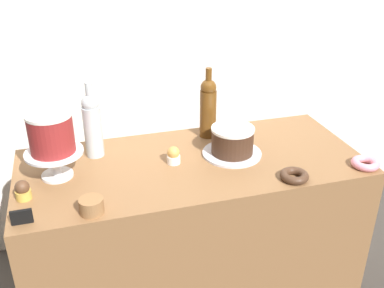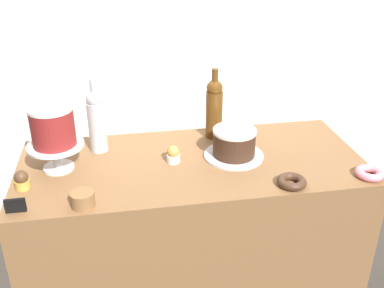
{
  "view_description": "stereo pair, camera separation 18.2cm",
  "coord_description": "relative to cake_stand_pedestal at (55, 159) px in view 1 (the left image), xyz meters",
  "views": [
    {
      "loc": [
        -0.46,
        -1.56,
        1.84
      ],
      "look_at": [
        0.0,
        0.0,
        1.02
      ],
      "focal_mm": 41.72,
      "sensor_mm": 36.0,
      "label": 1
    },
    {
      "loc": [
        -0.28,
        -1.6,
        1.84
      ],
      "look_at": [
        0.0,
        0.0,
        1.02
      ],
      "focal_mm": 41.72,
      "sensor_mm": 36.0,
      "label": 2
    }
  ],
  "objects": [
    {
      "name": "wine_bottle_clear",
      "position": [
        0.16,
        0.14,
        0.07
      ],
      "size": [
        0.08,
        0.08,
        0.33
      ],
      "color": "#B2BCC1",
      "rests_on": "display_counter"
    },
    {
      "name": "cupcake_chocolate",
      "position": [
        -0.12,
        -0.13,
        -0.04
      ],
      "size": [
        0.06,
        0.06,
        0.07
      ],
      "color": "gold",
      "rests_on": "display_counter"
    },
    {
      "name": "cookie_stack",
      "position": [
        0.11,
        -0.28,
        -0.05
      ],
      "size": [
        0.08,
        0.08,
        0.05
      ],
      "color": "olive",
      "rests_on": "display_counter"
    },
    {
      "name": "display_counter",
      "position": [
        0.54,
        -0.03,
        -0.55
      ],
      "size": [
        1.43,
        0.63,
        0.94
      ],
      "color": "brown",
      "rests_on": "ground_plane"
    },
    {
      "name": "silver_serving_platter",
      "position": [
        0.72,
        -0.02,
        -0.07
      ],
      "size": [
        0.25,
        0.25,
        0.01
      ],
      "color": "silver",
      "rests_on": "display_counter"
    },
    {
      "name": "back_wall",
      "position": [
        0.54,
        0.86,
        0.28
      ],
      "size": [
        6.0,
        0.05,
        2.6
      ],
      "color": "silver",
      "rests_on": "ground_plane"
    },
    {
      "name": "donut_pink",
      "position": [
        1.2,
        -0.27,
        -0.06
      ],
      "size": [
        0.11,
        0.11,
        0.03
      ],
      "color": "pink",
      "rests_on": "display_counter"
    },
    {
      "name": "chocolate_round_cake",
      "position": [
        0.72,
        -0.02,
        -0.01
      ],
      "size": [
        0.18,
        0.18,
        0.12
      ],
      "color": "#3D2619",
      "rests_on": "silver_serving_platter"
    },
    {
      "name": "white_layer_cake",
      "position": [
        0.0,
        -0.0,
        0.11
      ],
      "size": [
        0.17,
        0.17,
        0.16
      ],
      "color": "maroon",
      "rests_on": "cake_stand_pedestal"
    },
    {
      "name": "wine_bottle_amber",
      "position": [
        0.68,
        0.19,
        0.07
      ],
      "size": [
        0.08,
        0.08,
        0.33
      ],
      "color": "#5B3814",
      "rests_on": "display_counter"
    },
    {
      "name": "cake_stand_pedestal",
      "position": [
        0.0,
        0.0,
        0.0
      ],
      "size": [
        0.22,
        0.22,
        0.11
      ],
      "color": "silver",
      "rests_on": "display_counter"
    },
    {
      "name": "cupcake_caramel",
      "position": [
        0.46,
        -0.02,
        -0.04
      ],
      "size": [
        0.06,
        0.06,
        0.07
      ],
      "color": "white",
      "rests_on": "display_counter"
    },
    {
      "name": "donut_chocolate",
      "position": [
        0.88,
        -0.28,
        -0.06
      ],
      "size": [
        0.11,
        0.11,
        0.03
      ],
      "color": "#472D1E",
      "rests_on": "display_counter"
    },
    {
      "name": "price_sign_chalkboard",
      "position": [
        -0.12,
        -0.28,
        -0.05
      ],
      "size": [
        0.07,
        0.01,
        0.05
      ],
      "color": "black",
      "rests_on": "display_counter"
    }
  ]
}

